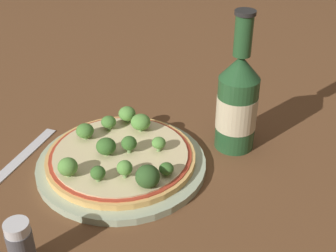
% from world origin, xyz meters
% --- Properties ---
extents(ground_plane, '(3.00, 3.00, 0.00)m').
position_xyz_m(ground_plane, '(0.00, 0.00, 0.00)').
color(ground_plane, brown).
extents(plate, '(0.27, 0.27, 0.01)m').
position_xyz_m(plate, '(-0.01, 0.01, 0.01)').
color(plate, '#A3B293').
rests_on(plate, ground_plane).
extents(pizza, '(0.24, 0.24, 0.01)m').
position_xyz_m(pizza, '(-0.01, 0.01, 0.02)').
color(pizza, tan).
rests_on(pizza, plate).
extents(broccoli_floret_0, '(0.04, 0.04, 0.03)m').
position_xyz_m(broccoli_floret_0, '(0.04, -0.06, 0.04)').
color(broccoli_floret_0, '#6B8E51').
rests_on(broccoli_floret_0, pizza).
extents(broccoli_floret_1, '(0.03, 0.03, 0.03)m').
position_xyz_m(broccoli_floret_1, '(-0.08, 0.04, 0.04)').
color(broccoli_floret_1, '#6B8E51').
rests_on(broccoli_floret_1, pizza).
extents(broccoli_floret_2, '(0.03, 0.03, 0.03)m').
position_xyz_m(broccoli_floret_2, '(0.01, 0.08, 0.04)').
color(broccoli_floret_2, '#6B8E51').
rests_on(broccoli_floret_2, pizza).
extents(broccoli_floret_3, '(0.03, 0.03, 0.03)m').
position_xyz_m(broccoli_floret_3, '(-0.03, -0.00, 0.04)').
color(broccoli_floret_3, '#6B8E51').
rests_on(broccoli_floret_3, pizza).
extents(broccoli_floret_4, '(0.02, 0.02, 0.02)m').
position_xyz_m(broccoli_floret_4, '(0.05, 0.02, 0.04)').
color(broccoli_floret_4, '#6B8E51').
rests_on(broccoli_floret_4, pizza).
extents(broccoli_floret_5, '(0.03, 0.03, 0.03)m').
position_xyz_m(broccoli_floret_5, '(-0.02, 0.10, 0.04)').
color(broccoli_floret_5, '#6B8E51').
rests_on(broccoli_floret_5, pizza).
extents(broccoli_floret_6, '(0.02, 0.02, 0.03)m').
position_xyz_m(broccoli_floret_6, '(0.01, -0.05, 0.04)').
color(broccoli_floret_6, '#6B8E51').
rests_on(broccoli_floret_6, pizza).
extents(broccoli_floret_7, '(0.03, 0.03, 0.02)m').
position_xyz_m(broccoli_floret_7, '(-0.05, 0.07, 0.04)').
color(broccoli_floret_7, '#6B8E51').
rests_on(broccoli_floret_7, pizza).
extents(broccoli_floret_8, '(0.02, 0.02, 0.03)m').
position_xyz_m(broccoli_floret_8, '(-0.00, 0.01, 0.04)').
color(broccoli_floret_8, '#6B8E51').
rests_on(broccoli_floret_8, pizza).
extents(broccoli_floret_9, '(0.02, 0.02, 0.02)m').
position_xyz_m(broccoli_floret_9, '(-0.03, -0.06, 0.04)').
color(broccoli_floret_9, '#6B8E51').
rests_on(broccoli_floret_9, pizza).
extents(broccoli_floret_10, '(0.03, 0.03, 0.03)m').
position_xyz_m(broccoli_floret_10, '(-0.07, -0.06, 0.04)').
color(broccoli_floret_10, '#6B8E51').
rests_on(broccoli_floret_10, pizza).
extents(broccoli_floret_11, '(0.02, 0.02, 0.02)m').
position_xyz_m(broccoli_floret_11, '(0.07, -0.04, 0.04)').
color(broccoli_floret_11, '#6B8E51').
rests_on(broccoli_floret_11, pizza).
extents(beer_bottle, '(0.07, 0.07, 0.24)m').
position_xyz_m(beer_bottle, '(0.16, 0.10, 0.09)').
color(beer_bottle, '#234C28').
rests_on(beer_bottle, ground_plane).
extents(pepper_shaker, '(0.03, 0.03, 0.07)m').
position_xyz_m(pepper_shaker, '(-0.08, -0.21, 0.03)').
color(pepper_shaker, '#4C4C51').
rests_on(pepper_shaker, ground_plane).
extents(fork, '(0.05, 0.19, 0.00)m').
position_xyz_m(fork, '(-0.18, 0.00, 0.00)').
color(fork, silver).
rests_on(fork, ground_plane).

